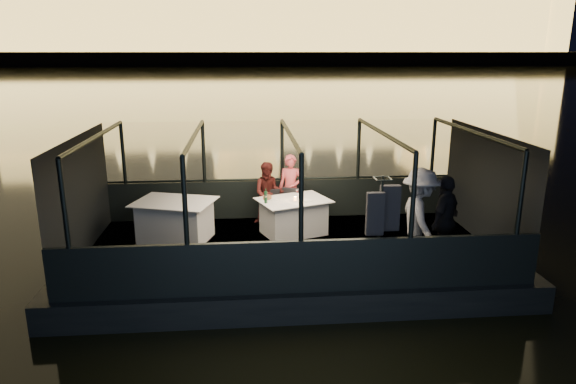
{
  "coord_description": "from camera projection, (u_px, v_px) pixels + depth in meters",
  "views": [
    {
      "loc": [
        -0.87,
        -9.65,
        4.33
      ],
      "look_at": [
        0.0,
        0.4,
        1.55
      ],
      "focal_mm": 32.0,
      "sensor_mm": 36.0,
      "label": 1
    }
  ],
  "objects": [
    {
      "name": "plate_near",
      "position": [
        306.0,
        200.0,
        10.87
      ],
      "size": [
        0.32,
        0.32,
        0.02
      ],
      "primitive_type": "cylinder",
      "rotation": [
        0.0,
        0.0,
        0.3
      ],
      "color": "white",
      "rests_on": "dining_table_central"
    },
    {
      "name": "cabin_glass_port",
      "position": [
        282.0,
        151.0,
        11.86
      ],
      "size": [
        8.0,
        0.02,
        1.4
      ],
      "primitive_type": null,
      "color": "#99B2B2",
      "rests_on": "gunwale_port"
    },
    {
      "name": "cabin_glass_starboard",
      "position": [
        301.0,
        199.0,
        8.02
      ],
      "size": [
        8.0,
        0.02,
        1.4
      ],
      "primitive_type": null,
      "color": "#99B2B2",
      "rests_on": "gunwale_starboard"
    },
    {
      "name": "passenger_dark",
      "position": [
        445.0,
        220.0,
        9.35
      ],
      "size": [
        1.0,
        1.01,
        1.69
      ],
      "primitive_type": "imported",
      "rotation": [
        0.0,
        0.0,
        3.94
      ],
      "color": "black",
      "rests_on": "boat_deck"
    },
    {
      "name": "chair_port_right",
      "position": [
        292.0,
        208.0,
        11.46
      ],
      "size": [
        0.52,
        0.52,
        0.85
      ],
      "primitive_type": "cube",
      "rotation": [
        0.0,
        0.0,
        -0.39
      ],
      "color": "black",
      "rests_on": "boat_deck"
    },
    {
      "name": "end_wall_fore",
      "position": [
        80.0,
        197.0,
        9.72
      ],
      "size": [
        0.02,
        4.0,
        2.3
      ],
      "primitive_type": null,
      "color": "black",
      "rests_on": "boat_deck"
    },
    {
      "name": "plate_far",
      "position": [
        274.0,
        199.0,
        11.0
      ],
      "size": [
        0.28,
        0.28,
        0.02
      ],
      "primitive_type": "cylinder",
      "rotation": [
        0.0,
        0.0,
        -0.06
      ],
      "color": "white",
      "rests_on": "dining_table_central"
    },
    {
      "name": "coat_stand",
      "position": [
        380.0,
        232.0,
        8.6
      ],
      "size": [
        0.57,
        0.48,
        1.87
      ],
      "primitive_type": null,
      "rotation": [
        0.0,
        0.0,
        0.13
      ],
      "color": "black",
      "rests_on": "boat_deck"
    },
    {
      "name": "dining_table_central",
      "position": [
        293.0,
        217.0,
        11.04
      ],
      "size": [
        1.73,
        1.49,
        0.77
      ],
      "primitive_type": "cube",
      "rotation": [
        0.0,
        0.0,
        0.36
      ],
      "color": "white",
      "rests_on": "boat_deck"
    },
    {
      "name": "chair_port_left",
      "position": [
        278.0,
        206.0,
        11.57
      ],
      "size": [
        0.38,
        0.38,
        0.79
      ],
      "primitive_type": "cube",
      "rotation": [
        0.0,
        0.0,
        0.03
      ],
      "color": "black",
      "rests_on": "boat_deck"
    },
    {
      "name": "amber_candle",
      "position": [
        295.0,
        199.0,
        10.87
      ],
      "size": [
        0.08,
        0.08,
        0.09
      ],
      "primitive_type": "cylinder",
      "rotation": [
        0.0,
        0.0,
        -0.42
      ],
      "color": "#F2953C",
      "rests_on": "dining_table_central"
    },
    {
      "name": "gunwale_port",
      "position": [
        282.0,
        199.0,
        12.16
      ],
      "size": [
        8.0,
        0.08,
        0.9
      ],
      "primitive_type": "cube",
      "color": "black",
      "rests_on": "boat_deck"
    },
    {
      "name": "person_woman_coral",
      "position": [
        291.0,
        190.0,
        11.74
      ],
      "size": [
        0.63,
        0.49,
        1.57
      ],
      "primitive_type": "imported",
      "rotation": [
        0.0,
        0.0,
        -0.21
      ],
      "color": "#DC5053",
      "rests_on": "boat_deck"
    },
    {
      "name": "end_wall_aft",
      "position": [
        486.0,
        188.0,
        10.39
      ],
      "size": [
        0.02,
        4.0,
        2.3
      ],
      "primitive_type": null,
      "color": "black",
      "rests_on": "boat_deck"
    },
    {
      "name": "bread_basket",
      "position": [
        267.0,
        197.0,
        10.98
      ],
      "size": [
        0.19,
        0.19,
        0.08
      ],
      "primitive_type": "cylinder",
      "rotation": [
        0.0,
        0.0,
        0.02
      ],
      "color": "brown",
      "rests_on": "dining_table_central"
    },
    {
      "name": "boat_hull",
      "position": [
        290.0,
        270.0,
        10.5
      ],
      "size": [
        8.6,
        4.4,
        1.0
      ],
      "primitive_type": "cube",
      "color": "black",
      "rests_on": "river_water"
    },
    {
      "name": "river_water",
      "position": [
        248.0,
        77.0,
        87.33
      ],
      "size": [
        500.0,
        500.0,
        0.0
      ],
      "primitive_type": "plane",
      "color": "black",
      "rests_on": "ground"
    },
    {
      "name": "embankment",
      "position": [
        244.0,
        59.0,
        211.92
      ],
      "size": [
        400.0,
        140.0,
        6.0
      ],
      "primitive_type": "cube",
      "color": "#423D33",
      "rests_on": "ground"
    },
    {
      "name": "dining_table_aft",
      "position": [
        175.0,
        222.0,
        10.7
      ],
      "size": [
        1.85,
        1.57,
        0.84
      ],
      "primitive_type": "cube",
      "rotation": [
        0.0,
        0.0,
        -0.3
      ],
      "color": "silver",
      "rests_on": "boat_deck"
    },
    {
      "name": "boat_deck",
      "position": [
        290.0,
        248.0,
        10.37
      ],
      "size": [
        8.0,
        4.0,
        0.04
      ],
      "primitive_type": "cube",
      "color": "black",
      "rests_on": "boat_hull"
    },
    {
      "name": "passenger_stripe",
      "position": [
        419.0,
        222.0,
        9.23
      ],
      "size": [
        0.68,
        1.2,
        1.85
      ],
      "primitive_type": "imported",
      "rotation": [
        0.0,
        0.0,
        1.56
      ],
      "color": "white",
      "rests_on": "boat_deck"
    },
    {
      "name": "gunwale_starboard",
      "position": [
        301.0,
        267.0,
        8.32
      ],
      "size": [
        8.0,
        0.08,
        0.9
      ],
      "primitive_type": "cube",
      "color": "black",
      "rests_on": "boat_deck"
    },
    {
      "name": "canopy_ribs",
      "position": [
        290.0,
        192.0,
        10.06
      ],
      "size": [
        8.0,
        4.0,
        2.3
      ],
      "primitive_type": null,
      "color": "black",
      "rests_on": "boat_deck"
    },
    {
      "name": "wine_bottle",
      "position": [
        266.0,
        196.0,
        10.67
      ],
      "size": [
        0.07,
        0.07,
        0.31
      ],
      "primitive_type": "cylinder",
      "rotation": [
        0.0,
        0.0,
        -0.04
      ],
      "color": "#153B1E",
      "rests_on": "dining_table_central"
    },
    {
      "name": "person_man_maroon",
      "position": [
        269.0,
        192.0,
        11.61
      ],
      "size": [
        0.72,
        0.57,
        1.43
      ],
      "primitive_type": "imported",
      "rotation": [
        0.0,
        0.0,
        -0.06
      ],
      "color": "#441613",
      "rests_on": "boat_deck"
    },
    {
      "name": "cabin_roof_glass",
      "position": [
        290.0,
        134.0,
        9.75
      ],
      "size": [
        8.0,
        4.0,
        0.02
      ],
      "primitive_type": null,
      "color": "#99B2B2",
      "rests_on": "boat_deck"
    },
    {
      "name": "wine_glass_white",
      "position": [
        266.0,
        199.0,
        10.66
      ],
      "size": [
        0.06,
        0.06,
        0.18
      ],
      "primitive_type": null,
      "rotation": [
        0.0,
        0.0,
        -0.02
      ],
      "color": "silver",
      "rests_on": "dining_table_central"
    },
    {
      "name": "wine_glass_red",
      "position": [
        297.0,
        194.0,
        11.05
      ],
      "size": [
        0.08,
        0.08,
        0.18
      ],
      "primitive_type": null,
      "rotation": [
        0.0,
        0.0,
        0.37
      ],
      "color": "silver",
      "rests_on": "dining_table_central"
    }
  ]
}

